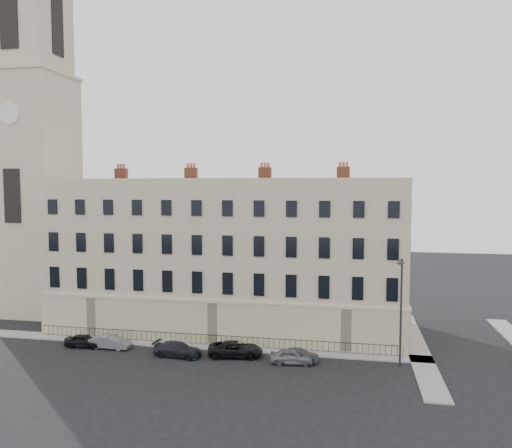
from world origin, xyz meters
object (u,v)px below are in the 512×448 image
(car_e, at_px, (292,356))
(car_c, at_px, (178,349))
(car_d, at_px, (236,349))
(car_a, at_px, (84,341))
(car_f, at_px, (299,356))
(streetlamp, at_px, (401,308))
(car_b, at_px, (110,342))

(car_e, bearing_deg, car_c, 85.20)
(car_d, bearing_deg, car_a, 82.24)
(car_a, height_order, car_d, car_d)
(car_c, xyz_separation_m, car_e, (10.13, 0.07, -0.01))
(car_f, bearing_deg, car_e, 141.83)
(car_e, relative_size, streetlamp, 0.40)
(car_f, bearing_deg, car_d, 94.84)
(car_d, xyz_separation_m, car_e, (5.08, -0.86, -0.04))
(car_b, distance_m, streetlamp, 26.32)
(car_c, relative_size, car_f, 1.34)
(car_b, relative_size, car_d, 0.80)
(car_d, height_order, car_f, car_d)
(car_c, xyz_separation_m, car_f, (10.73, 0.66, -0.10))
(car_c, relative_size, car_d, 0.91)
(car_d, height_order, streetlamp, streetlamp)
(car_e, xyz_separation_m, car_f, (0.61, 0.59, -0.09))
(car_b, bearing_deg, car_d, -89.62)
(car_f, bearing_deg, car_c, 101.05)
(car_a, bearing_deg, streetlamp, -91.64)
(car_b, distance_m, car_f, 17.63)
(car_a, bearing_deg, car_d, -91.36)
(streetlamp, bearing_deg, car_e, 172.67)
(car_e, bearing_deg, car_d, 75.21)
(car_a, height_order, streetlamp, streetlamp)
(car_c, xyz_separation_m, streetlamp, (19.06, 0.92, 4.41))
(car_a, xyz_separation_m, car_f, (20.22, -0.13, -0.07))
(car_a, bearing_deg, car_c, -96.67)
(car_a, xyz_separation_m, car_c, (9.49, -0.79, 0.03))
(car_b, xyz_separation_m, car_e, (17.02, -0.82, -0.01))
(car_c, height_order, car_f, car_c)
(car_c, relative_size, car_e, 1.19)
(car_b, bearing_deg, car_f, -90.54)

